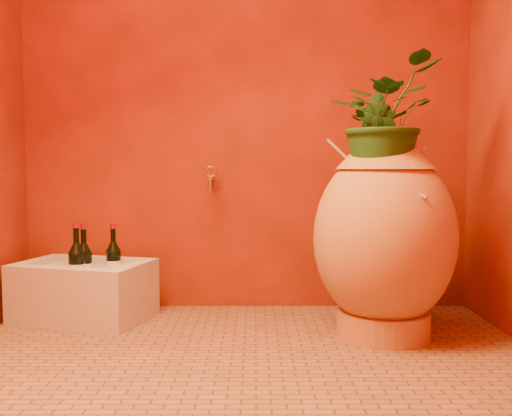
{
  "coord_description": "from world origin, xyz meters",
  "views": [
    {
      "loc": [
        0.05,
        -2.23,
        0.79
      ],
      "look_at": [
        0.05,
        0.35,
        0.61
      ],
      "focal_mm": 40.0,
      "sensor_mm": 36.0,
      "label": 1
    }
  ],
  "objects_px": {
    "stone_basin": "(84,292)",
    "wine_bottle_b": "(114,263)",
    "amphora": "(384,237)",
    "wine_bottle_a": "(77,267)",
    "wine_bottle_c": "(84,266)",
    "wall_tap": "(211,178)"
  },
  "relations": [
    {
      "from": "stone_basin",
      "to": "wine_bottle_b",
      "type": "xyz_separation_m",
      "value": [
        0.14,
        0.07,
        0.14
      ]
    },
    {
      "from": "amphora",
      "to": "wine_bottle_a",
      "type": "distance_m",
      "value": 1.53
    },
    {
      "from": "stone_basin",
      "to": "wine_bottle_c",
      "type": "relative_size",
      "value": 2.22
    },
    {
      "from": "wine_bottle_a",
      "to": "wall_tap",
      "type": "bearing_deg",
      "value": 24.66
    },
    {
      "from": "stone_basin",
      "to": "wine_bottle_b",
      "type": "distance_m",
      "value": 0.21
    },
    {
      "from": "stone_basin",
      "to": "wine_bottle_c",
      "type": "height_order",
      "value": "wine_bottle_c"
    },
    {
      "from": "wine_bottle_a",
      "to": "wine_bottle_b",
      "type": "relative_size",
      "value": 1.07
    },
    {
      "from": "wine_bottle_b",
      "to": "wall_tap",
      "type": "distance_m",
      "value": 0.7
    },
    {
      "from": "stone_basin",
      "to": "wine_bottle_a",
      "type": "xyz_separation_m",
      "value": [
        -0.0,
        -0.1,
        0.15
      ]
    },
    {
      "from": "amphora",
      "to": "stone_basin",
      "type": "relative_size",
      "value": 1.27
    },
    {
      "from": "stone_basin",
      "to": "wine_bottle_c",
      "type": "bearing_deg",
      "value": -68.48
    },
    {
      "from": "wine_bottle_c",
      "to": "wall_tap",
      "type": "height_order",
      "value": "wall_tap"
    },
    {
      "from": "amphora",
      "to": "wine_bottle_b",
      "type": "xyz_separation_m",
      "value": [
        -1.36,
        0.38,
        -0.19
      ]
    },
    {
      "from": "stone_basin",
      "to": "amphora",
      "type": "bearing_deg",
      "value": -11.57
    },
    {
      "from": "wine_bottle_b",
      "to": "wall_tap",
      "type": "height_order",
      "value": "wall_tap"
    },
    {
      "from": "wine_bottle_c",
      "to": "wall_tap",
      "type": "distance_m",
      "value": 0.82
    },
    {
      "from": "amphora",
      "to": "wine_bottle_c",
      "type": "relative_size",
      "value": 2.81
    },
    {
      "from": "wine_bottle_b",
      "to": "amphora",
      "type": "bearing_deg",
      "value": -15.57
    },
    {
      "from": "wine_bottle_b",
      "to": "wine_bottle_c",
      "type": "height_order",
      "value": "wine_bottle_c"
    },
    {
      "from": "amphora",
      "to": "wall_tap",
      "type": "bearing_deg",
      "value": 148.88
    },
    {
      "from": "amphora",
      "to": "stone_basin",
      "type": "bearing_deg",
      "value": 168.43
    },
    {
      "from": "amphora",
      "to": "wine_bottle_b",
      "type": "distance_m",
      "value": 1.43
    }
  ]
}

